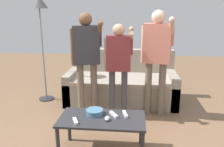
{
  "coord_description": "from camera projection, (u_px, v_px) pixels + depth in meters",
  "views": [
    {
      "loc": [
        0.28,
        -2.66,
        1.65
      ],
      "look_at": [
        -0.0,
        0.28,
        0.83
      ],
      "focal_mm": 37.19,
      "sensor_mm": 36.0,
      "label": 1
    }
  ],
  "objects": [
    {
      "name": "couch",
      "position": [
        121.0,
        84.0,
        4.33
      ],
      "size": [
        1.97,
        0.96,
        0.91
      ],
      "color": "#9E9384",
      "rests_on": "ground"
    },
    {
      "name": "snack_bowl",
      "position": [
        95.0,
        112.0,
        2.75
      ],
      "size": [
        0.21,
        0.21,
        0.06
      ],
      "primitive_type": "cylinder",
      "color": "teal",
      "rests_on": "coffee_table"
    },
    {
      "name": "player_left",
      "position": [
        86.0,
        53.0,
        3.54
      ],
      "size": [
        0.52,
        0.36,
        1.61
      ],
      "color": "#756656",
      "rests_on": "ground"
    },
    {
      "name": "coffee_table",
      "position": [
        102.0,
        122.0,
        2.68
      ],
      "size": [
        0.99,
        0.51,
        0.45
      ],
      "color": "#2D2D33",
      "rests_on": "ground"
    },
    {
      "name": "game_remote_wand_far",
      "position": [
        114.0,
        115.0,
        2.71
      ],
      "size": [
        0.12,
        0.15,
        0.03
      ],
      "color": "white",
      "rests_on": "coffee_table"
    },
    {
      "name": "game_remote_wand_near",
      "position": [
        75.0,
        121.0,
        2.55
      ],
      "size": [
        0.1,
        0.15,
        0.03
      ],
      "color": "white",
      "rests_on": "coffee_table"
    },
    {
      "name": "floor_lamp",
      "position": [
        40.0,
        12.0,
        4.01
      ],
      "size": [
        0.3,
        0.3,
        1.89
      ],
      "color": "#2D2D33",
      "rests_on": "ground"
    },
    {
      "name": "player_center",
      "position": [
        118.0,
        60.0,
        3.48
      ],
      "size": [
        0.44,
        0.28,
        1.45
      ],
      "color": "#47474C",
      "rests_on": "ground"
    },
    {
      "name": "player_right",
      "position": [
        157.0,
        51.0,
        3.52
      ],
      "size": [
        0.48,
        0.43,
        1.65
      ],
      "color": "#756656",
      "rests_on": "ground"
    },
    {
      "name": "game_remote_wand_spare",
      "position": [
        125.0,
        114.0,
        2.72
      ],
      "size": [
        0.08,
        0.17,
        0.03
      ],
      "color": "white",
      "rests_on": "coffee_table"
    },
    {
      "name": "ground_plane",
      "position": [
        110.0,
        141.0,
        3.02
      ],
      "size": [
        12.0,
        12.0,
        0.0
      ],
      "primitive_type": "plane",
      "color": "brown"
    },
    {
      "name": "game_remote_nunchuk",
      "position": [
        107.0,
        118.0,
        2.6
      ],
      "size": [
        0.06,
        0.09,
        0.05
      ],
      "color": "white",
      "rests_on": "coffee_table"
    }
  ]
}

